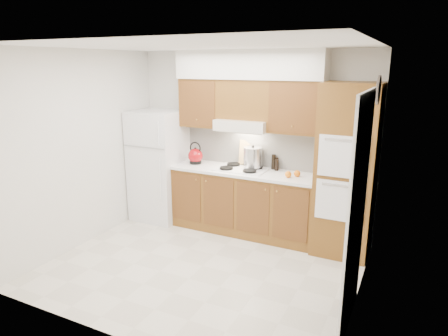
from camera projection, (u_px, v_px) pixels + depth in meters
name	position (u px, v px, depth m)	size (l,w,h in m)	color
floor	(203.00, 266.00, 4.91)	(3.60, 3.60, 0.00)	beige
ceiling	(200.00, 45.00, 4.25)	(3.60, 3.60, 0.00)	white
wall_back	(251.00, 141.00, 5.88)	(3.60, 0.02, 2.60)	white
wall_left	(84.00, 149.00, 5.34)	(0.02, 3.00, 2.60)	white
wall_right	(366.00, 184.00, 3.81)	(0.02, 3.00, 2.60)	white
fridge	(159.00, 165.00, 6.28)	(0.75, 0.72, 1.72)	white
base_cabinets	(244.00, 202.00, 5.83)	(2.11, 0.60, 0.90)	brown
countertop	(244.00, 171.00, 5.70)	(2.13, 0.62, 0.04)	white
backsplash	(252.00, 147.00, 5.88)	(2.11, 0.03, 0.56)	white
oven_cabinet	(346.00, 171.00, 5.04)	(0.70, 0.65, 2.20)	brown
upper_cab_left	(203.00, 103.00, 5.90)	(0.63, 0.33, 0.70)	brown
upper_cab_right	(297.00, 107.00, 5.29)	(0.73, 0.33, 0.70)	brown
range_hood	(244.00, 125.00, 5.63)	(0.75, 0.45, 0.15)	silver
upper_cab_over_hood	(246.00, 99.00, 5.59)	(0.75, 0.33, 0.55)	brown
soffit	(249.00, 64.00, 5.43)	(2.13, 0.36, 0.40)	silver
cooktop	(241.00, 169.00, 5.73)	(0.74, 0.50, 0.01)	white
doorway	(357.00, 220.00, 3.58)	(0.02, 0.90, 2.10)	black
wall_clock	(379.00, 90.00, 4.08)	(0.30, 0.30, 0.02)	#3F3833
kettle	(195.00, 156.00, 6.02)	(0.22, 0.22, 0.22)	#980B10
cutting_board	(248.00, 153.00, 5.89)	(0.27, 0.02, 0.36)	tan
stock_pot	(253.00, 157.00, 5.72)	(0.26, 0.26, 0.28)	silver
condiment_a	(274.00, 162.00, 5.71)	(0.06, 0.06, 0.22)	black
condiment_b	(276.00, 163.00, 5.73)	(0.05, 0.05, 0.17)	black
condiment_c	(277.00, 165.00, 5.65)	(0.06, 0.06, 0.16)	black
orange_near	(297.00, 174.00, 5.35)	(0.09, 0.09, 0.09)	orange
orange_far	(288.00, 174.00, 5.30)	(0.09, 0.09, 0.09)	orange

